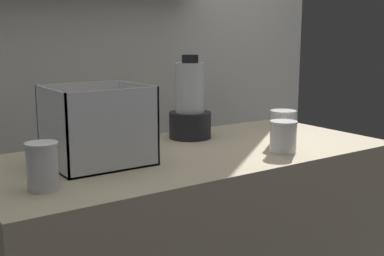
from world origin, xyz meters
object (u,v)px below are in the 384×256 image
blender_pitcher (190,106)px  carrot_display_bin (100,139)px  juice_cup_mango_left (283,139)px  juice_cup_mango_middle (283,129)px  juice_cup_pomegranate_far_left (43,168)px

blender_pitcher → carrot_display_bin: bearing=-160.7°
juice_cup_mango_left → juice_cup_mango_middle: (0.09, 0.09, 0.01)m
juice_cup_mango_left → blender_pitcher: bearing=108.7°
carrot_display_bin → juice_cup_mango_middle: bearing=-11.1°
juice_cup_pomegranate_far_left → blender_pitcher: bearing=25.6°
blender_pitcher → juice_cup_pomegranate_far_left: bearing=-154.4°
juice_cup_pomegranate_far_left → juice_cup_mango_middle: same height
carrot_display_bin → blender_pitcher: (0.44, 0.15, 0.05)m
juice_cup_pomegranate_far_left → juice_cup_mango_left: size_ratio=1.16×
juice_cup_mango_left → juice_cup_mango_middle: bearing=46.0°
blender_pitcher → juice_cup_mango_middle: blender_pitcher is taller
juice_cup_mango_middle → juice_cup_pomegranate_far_left: bearing=-177.4°
carrot_display_bin → juice_cup_pomegranate_far_left: carrot_display_bin is taller
juice_cup_mango_left → carrot_display_bin: bearing=158.9°
carrot_display_bin → juice_cup_mango_left: (0.57, -0.22, -0.03)m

